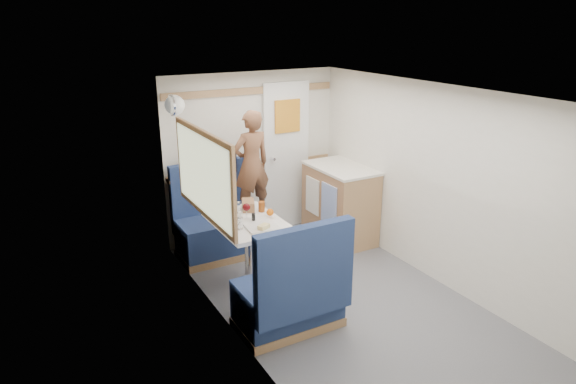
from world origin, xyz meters
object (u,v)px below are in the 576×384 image
dinette_table (248,235)px  galley_counter (340,203)px  tumbler_left (240,223)px  salt_grinder (240,216)px  bench_far (217,230)px  pepper_grinder (253,218)px  tray (259,225)px  dome_light (175,105)px  wine_glass (246,208)px  cheese_block (264,227)px  tumbler_right (238,207)px  orange_fruit (270,212)px  duffel_bag (213,163)px  bench_near (292,299)px  tumbler_mid (221,206)px  beer_glass (262,207)px  person (252,164)px  bread_loaf (248,205)px

dinette_table → galley_counter: bearing=20.5°
dinette_table → tumbler_left: tumbler_left is taller
galley_counter → salt_grinder: bearing=-161.9°
bench_far → tumbler_left: 1.13m
pepper_grinder → salt_grinder: bearing=126.7°
galley_counter → tray: (-1.43, -0.73, 0.26)m
dome_light → wine_glass: bearing=-64.9°
bench_far → cheese_block: (0.02, -1.16, 0.46)m
salt_grinder → tumbler_right: bearing=72.3°
tumbler_left → pepper_grinder: bearing=23.6°
salt_grinder → orange_fruit: bearing=-16.7°
cheese_block → pepper_grinder: bearing=89.0°
duffel_bag → orange_fruit: 1.19m
bench_near → wine_glass: size_ratio=6.25×
cheese_block → tumbler_mid: (-0.16, 0.66, 0.01)m
galley_counter → tumbler_left: (-1.62, -0.70, 0.30)m
dinette_table → wine_glass: wine_glass is taller
dome_light → galley_counter: dome_light is taller
dinette_table → beer_glass: size_ratio=8.79×
person → tumbler_mid: (-0.53, -0.37, -0.28)m
duffel_bag → cheese_block: (-0.07, -1.42, -0.26)m
tumbler_mid → dinette_table: bearing=-70.0°
tumbler_right → bread_loaf: tumbler_right is taller
bench_near → bench_far: bearing=90.0°
bench_far → tumbler_right: (0.00, -0.62, 0.47)m
bench_near → tray: bearing=86.8°
tumbler_left → salt_grinder: (0.09, 0.20, -0.01)m
bench_near → pepper_grinder: bearing=87.9°
bench_near → wine_glass: 1.04m
dome_light → beer_glass: dome_light is taller
tumbler_left → tumbler_right: tumbler_right is taller
tray → salt_grinder: size_ratio=4.51×
cheese_block → tumbler_right: size_ratio=1.04×
dome_light → tumbler_mid: bearing=-62.0°
cheese_block → tray: bearing=83.3°
tray → duffel_bag: bearing=87.5°
wine_glass → tumbler_mid: wine_glass is taller
wine_glass → tumbler_left: (-0.15, -0.17, -0.07)m
tray → tumbler_left: (-0.19, 0.03, 0.04)m
cheese_block → salt_grinder: salt_grinder is taller
dinette_table → pepper_grinder: (0.03, -0.07, 0.20)m
tumbler_right → duffel_bag: bearing=84.0°
salt_grinder → bench_far: bearing=85.7°
tumbler_mid → tumbler_right: size_ratio=0.93×
cheese_block → salt_grinder: size_ratio=1.33×
duffel_bag → bread_loaf: (0.04, -0.85, -0.25)m
dome_light → tumbler_mid: dome_light is taller
cheese_block → tumbler_left: tumbler_left is taller
galley_counter → beer_glass: bearing=-162.2°
person → dome_light: bearing=-13.6°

